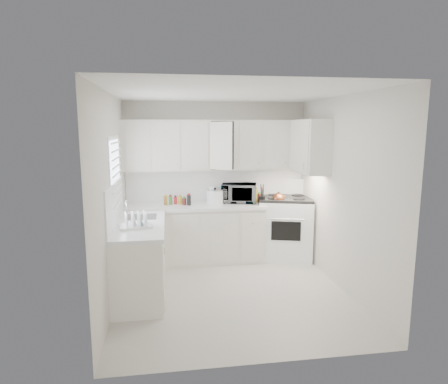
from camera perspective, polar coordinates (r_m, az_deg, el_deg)
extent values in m
plane|color=#BDB7AD|center=(5.34, 1.15, -14.62)|extent=(3.20, 3.20, 0.00)
plane|color=white|center=(4.89, 1.25, 14.42)|extent=(3.20, 3.20, 0.00)
plane|color=beige|center=(6.51, -1.17, 1.72)|extent=(3.00, 0.00, 3.00)
plane|color=beige|center=(3.42, 5.72, -5.46)|extent=(3.00, 0.00, 3.00)
plane|color=beige|center=(4.93, -16.27, -1.18)|extent=(0.00, 3.20, 3.20)
plane|color=beige|center=(5.40, 17.08, -0.30)|extent=(0.00, 3.20, 3.20)
cube|color=silver|center=(6.23, -4.35, -2.15)|extent=(2.24, 0.64, 0.05)
cube|color=silver|center=(5.17, -12.37, -4.78)|extent=(0.64, 1.62, 0.05)
cube|color=silver|center=(6.51, -1.15, 1.06)|extent=(2.98, 0.02, 0.55)
cube|color=silver|center=(5.13, -15.83, -1.59)|extent=(0.02, 1.60, 0.55)
imported|color=gray|center=(6.41, 2.23, 0.16)|extent=(0.62, 0.44, 0.38)
cylinder|color=white|center=(6.37, -1.76, -0.41)|extent=(0.12, 0.12, 0.27)
cylinder|color=olive|center=(6.33, -8.61, -1.22)|extent=(0.06, 0.06, 0.13)
cylinder|color=#447E2A|center=(6.24, -7.92, -1.36)|extent=(0.06, 0.06, 0.13)
cylinder|color=red|center=(6.33, -7.25, -1.19)|extent=(0.06, 0.06, 0.13)
cylinder|color=gold|center=(6.24, -6.54, -1.32)|extent=(0.06, 0.06, 0.13)
cylinder|color=maroon|center=(6.33, -5.89, -1.16)|extent=(0.06, 0.06, 0.13)
cylinder|color=black|center=(6.25, -5.17, -1.29)|extent=(0.06, 0.06, 0.13)
cylinder|color=red|center=(6.51, 4.06, -0.57)|extent=(0.06, 0.06, 0.19)
cylinder|color=gold|center=(6.47, 4.65, -0.64)|extent=(0.06, 0.06, 0.19)
cylinder|color=maroon|center=(6.54, 5.00, -0.54)|extent=(0.06, 0.06, 0.19)
cylinder|color=black|center=(6.49, 5.60, -0.62)|extent=(0.06, 0.06, 0.19)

